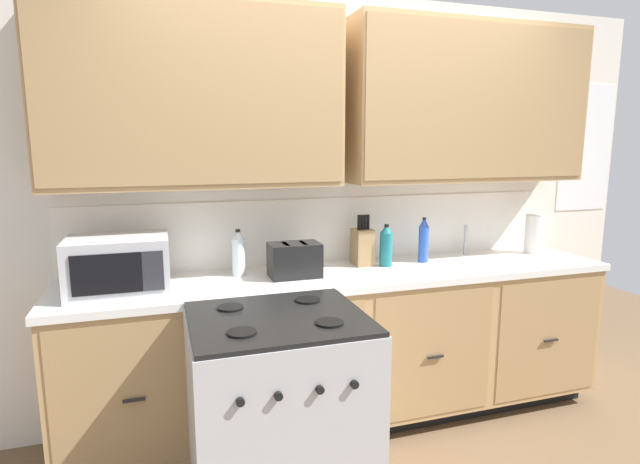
{
  "coord_description": "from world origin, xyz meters",
  "views": [
    {
      "loc": [
        -1.03,
        -2.37,
        1.67
      ],
      "look_at": [
        -0.19,
        0.27,
        1.18
      ],
      "focal_mm": 28.53,
      "sensor_mm": 36.0,
      "label": 1
    }
  ],
  "objects_px": {
    "paper_towel_roll": "(534,234)",
    "bottle_clear": "(238,253)",
    "stove_range": "(279,417)",
    "microwave": "(119,265)",
    "bottle_blue": "(424,240)",
    "knife_block": "(362,246)",
    "toaster": "(295,260)",
    "bottle_teal": "(386,246)"
  },
  "relations": [
    {
      "from": "bottle_clear",
      "to": "paper_towel_roll",
      "type": "bearing_deg",
      "value": -0.15
    },
    {
      "from": "bottle_blue",
      "to": "bottle_clear",
      "type": "bearing_deg",
      "value": 179.04
    },
    {
      "from": "toaster",
      "to": "paper_towel_roll",
      "type": "distance_m",
      "value": 1.71
    },
    {
      "from": "toaster",
      "to": "bottle_teal",
      "type": "height_order",
      "value": "bottle_teal"
    },
    {
      "from": "toaster",
      "to": "bottle_blue",
      "type": "relative_size",
      "value": 0.99
    },
    {
      "from": "knife_block",
      "to": "bottle_blue",
      "type": "height_order",
      "value": "knife_block"
    },
    {
      "from": "stove_range",
      "to": "paper_towel_roll",
      "type": "relative_size",
      "value": 3.65
    },
    {
      "from": "stove_range",
      "to": "microwave",
      "type": "distance_m",
      "value": 1.08
    },
    {
      "from": "knife_block",
      "to": "bottle_clear",
      "type": "distance_m",
      "value": 0.76
    },
    {
      "from": "stove_range",
      "to": "bottle_teal",
      "type": "distance_m",
      "value": 1.24
    },
    {
      "from": "microwave",
      "to": "bottle_teal",
      "type": "relative_size",
      "value": 1.87
    },
    {
      "from": "stove_range",
      "to": "microwave",
      "type": "height_order",
      "value": "microwave"
    },
    {
      "from": "toaster",
      "to": "bottle_clear",
      "type": "xyz_separation_m",
      "value": [
        -0.29,
        0.12,
        0.03
      ]
    },
    {
      "from": "stove_range",
      "to": "toaster",
      "type": "distance_m",
      "value": 0.87
    },
    {
      "from": "bottle_blue",
      "to": "knife_block",
      "type": "bearing_deg",
      "value": 173.29
    },
    {
      "from": "bottle_blue",
      "to": "bottle_teal",
      "type": "bearing_deg",
      "value": -174.49
    },
    {
      "from": "bottle_blue",
      "to": "bottle_clear",
      "type": "height_order",
      "value": "bottle_blue"
    },
    {
      "from": "knife_block",
      "to": "bottle_teal",
      "type": "height_order",
      "value": "knife_block"
    },
    {
      "from": "toaster",
      "to": "bottle_blue",
      "type": "bearing_deg",
      "value": 6.69
    },
    {
      "from": "paper_towel_roll",
      "to": "bottle_clear",
      "type": "distance_m",
      "value": 2.0
    },
    {
      "from": "toaster",
      "to": "bottle_clear",
      "type": "distance_m",
      "value": 0.32
    },
    {
      "from": "toaster",
      "to": "bottle_teal",
      "type": "bearing_deg",
      "value": 7.23
    },
    {
      "from": "bottle_blue",
      "to": "toaster",
      "type": "bearing_deg",
      "value": -173.31
    },
    {
      "from": "bottle_clear",
      "to": "bottle_teal",
      "type": "distance_m",
      "value": 0.89
    },
    {
      "from": "stove_range",
      "to": "knife_block",
      "type": "xyz_separation_m",
      "value": [
        0.71,
        0.77,
        0.58
      ]
    },
    {
      "from": "bottle_blue",
      "to": "microwave",
      "type": "bearing_deg",
      "value": -176.07
    },
    {
      "from": "bottle_teal",
      "to": "paper_towel_roll",
      "type": "bearing_deg",
      "value": 2.05
    },
    {
      "from": "toaster",
      "to": "bottle_teal",
      "type": "distance_m",
      "value": 0.6
    },
    {
      "from": "paper_towel_roll",
      "to": "stove_range",
      "type": "bearing_deg",
      "value": -159.15
    },
    {
      "from": "bottle_blue",
      "to": "bottle_teal",
      "type": "relative_size",
      "value": 1.1
    },
    {
      "from": "toaster",
      "to": "stove_range",
      "type": "bearing_deg",
      "value": -111.11
    },
    {
      "from": "stove_range",
      "to": "knife_block",
      "type": "bearing_deg",
      "value": 47.47
    },
    {
      "from": "stove_range",
      "to": "knife_block",
      "type": "height_order",
      "value": "knife_block"
    },
    {
      "from": "bottle_clear",
      "to": "bottle_teal",
      "type": "bearing_deg",
      "value": -2.92
    },
    {
      "from": "microwave",
      "to": "knife_block",
      "type": "xyz_separation_m",
      "value": [
        1.38,
        0.17,
        -0.02
      ]
    },
    {
      "from": "toaster",
      "to": "knife_block",
      "type": "relative_size",
      "value": 0.9
    },
    {
      "from": "paper_towel_roll",
      "to": "bottle_teal",
      "type": "xyz_separation_m",
      "value": [
        -1.11,
        -0.04,
        -0.01
      ]
    },
    {
      "from": "microwave",
      "to": "bottle_teal",
      "type": "height_order",
      "value": "microwave"
    },
    {
      "from": "microwave",
      "to": "toaster",
      "type": "xyz_separation_m",
      "value": [
        0.91,
        0.02,
        -0.04
      ]
    },
    {
      "from": "microwave",
      "to": "bottle_blue",
      "type": "height_order",
      "value": "bottle_blue"
    },
    {
      "from": "stove_range",
      "to": "bottle_teal",
      "type": "height_order",
      "value": "bottle_teal"
    },
    {
      "from": "microwave",
      "to": "toaster",
      "type": "relative_size",
      "value": 1.71
    }
  ]
}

